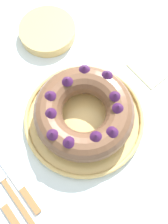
{
  "coord_description": "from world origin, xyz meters",
  "views": [
    {
      "loc": [
        -0.18,
        -0.17,
        1.42
      ],
      "look_at": [
        -0.02,
        0.02,
        0.79
      ],
      "focal_mm": 42.0,
      "sensor_mm": 36.0,
      "label": 1
    }
  ],
  "objects_px": {
    "serving_knife": "(5,207)",
    "napkin": "(157,63)",
    "cake_knife": "(23,189)",
    "fork": "(9,189)",
    "side_bowl": "(48,31)",
    "bundt_cake": "(84,112)",
    "serving_dish": "(84,118)"
  },
  "relations": [
    {
      "from": "bundt_cake",
      "to": "fork",
      "type": "xyz_separation_m",
      "value": [
        -0.27,
        -0.03,
        -0.06
      ]
    },
    {
      "from": "serving_knife",
      "to": "side_bowl",
      "type": "xyz_separation_m",
      "value": [
        0.39,
        0.36,
        0.01
      ]
    },
    {
      "from": "bundt_cake",
      "to": "fork",
      "type": "distance_m",
      "value": 0.27
    },
    {
      "from": "serving_knife",
      "to": "fork",
      "type": "bearing_deg",
      "value": 42.55
    },
    {
      "from": "serving_knife",
      "to": "napkin",
      "type": "distance_m",
      "value": 0.59
    },
    {
      "from": "fork",
      "to": "side_bowl",
      "type": "height_order",
      "value": "side_bowl"
    },
    {
      "from": "serving_knife",
      "to": "cake_knife",
      "type": "distance_m",
      "value": 0.06
    },
    {
      "from": "serving_dish",
      "to": "fork",
      "type": "distance_m",
      "value": 0.27
    },
    {
      "from": "fork",
      "to": "side_bowl",
      "type": "xyz_separation_m",
      "value": [
        0.36,
        0.33,
        0.01
      ]
    },
    {
      "from": "fork",
      "to": "side_bowl",
      "type": "bearing_deg",
      "value": 47.79
    },
    {
      "from": "napkin",
      "to": "bundt_cake",
      "type": "bearing_deg",
      "value": -179.09
    },
    {
      "from": "serving_dish",
      "to": "cake_knife",
      "type": "height_order",
      "value": "serving_dish"
    },
    {
      "from": "bundt_cake",
      "to": "side_bowl",
      "type": "distance_m",
      "value": 0.32
    },
    {
      "from": "napkin",
      "to": "fork",
      "type": "bearing_deg",
      "value": -176.65
    },
    {
      "from": "bundt_cake",
      "to": "napkin",
      "type": "xyz_separation_m",
      "value": [
        0.29,
        0.0,
        -0.06
      ]
    },
    {
      "from": "fork",
      "to": "serving_dish",
      "type": "bearing_deg",
      "value": 11.33
    },
    {
      "from": "serving_dish",
      "to": "serving_knife",
      "type": "bearing_deg",
      "value": -168.86
    },
    {
      "from": "serving_knife",
      "to": "napkin",
      "type": "height_order",
      "value": "serving_knife"
    },
    {
      "from": "serving_dish",
      "to": "napkin",
      "type": "distance_m",
      "value": 0.29
    },
    {
      "from": "serving_knife",
      "to": "cake_knife",
      "type": "height_order",
      "value": "same"
    },
    {
      "from": "cake_knife",
      "to": "napkin",
      "type": "xyz_separation_m",
      "value": [
        0.53,
        0.05,
        -0.0
      ]
    },
    {
      "from": "bundt_cake",
      "to": "serving_knife",
      "type": "bearing_deg",
      "value": -168.87
    },
    {
      "from": "serving_knife",
      "to": "side_bowl",
      "type": "distance_m",
      "value": 0.53
    },
    {
      "from": "serving_dish",
      "to": "cake_knife",
      "type": "xyz_separation_m",
      "value": [
        -0.24,
        -0.05,
        -0.01
      ]
    },
    {
      "from": "bundt_cake",
      "to": "napkin",
      "type": "height_order",
      "value": "bundt_cake"
    },
    {
      "from": "cake_knife",
      "to": "side_bowl",
      "type": "xyz_separation_m",
      "value": [
        0.33,
        0.35,
        0.01
      ]
    },
    {
      "from": "cake_knife",
      "to": "bundt_cake",
      "type": "bearing_deg",
      "value": 15.1
    },
    {
      "from": "fork",
      "to": "napkin",
      "type": "bearing_deg",
      "value": 8.67
    },
    {
      "from": "cake_knife",
      "to": "serving_knife",
      "type": "bearing_deg",
      "value": -168.91
    },
    {
      "from": "cake_knife",
      "to": "side_bowl",
      "type": "height_order",
      "value": "side_bowl"
    },
    {
      "from": "fork",
      "to": "side_bowl",
      "type": "relative_size",
      "value": 1.1
    },
    {
      "from": "bundt_cake",
      "to": "cake_knife",
      "type": "xyz_separation_m",
      "value": [
        -0.24,
        -0.05,
        -0.06
      ]
    }
  ]
}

